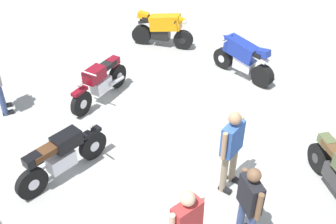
{
  "coord_description": "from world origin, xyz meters",
  "views": [
    {
      "loc": [
        -4.95,
        5.12,
        5.83
      ],
      "look_at": [
        0.23,
        0.62,
        0.75
      ],
      "focal_mm": 42.72,
      "sensor_mm": 36.0,
      "label": 1
    }
  ],
  "objects_px": {
    "motorcycle_black_cruiser": "(62,156)",
    "motorcycle_blue_sportbike": "(243,57)",
    "motorcycle_maroon_cruiser": "(100,82)",
    "person_in_black_shirt": "(249,202)",
    "motorcycle_orange_sportbike": "(163,28)",
    "person_in_blue_shirt": "(232,146)"
  },
  "relations": [
    {
      "from": "person_in_black_shirt",
      "to": "person_in_blue_shirt",
      "type": "distance_m",
      "value": 1.25
    },
    {
      "from": "motorcycle_black_cruiser",
      "to": "person_in_blue_shirt",
      "type": "xyz_separation_m",
      "value": [
        -2.31,
        -2.27,
        0.5
      ]
    },
    {
      "from": "motorcycle_maroon_cruiser",
      "to": "motorcycle_blue_sportbike",
      "type": "xyz_separation_m",
      "value": [
        -1.57,
        -3.57,
        0.07
      ]
    },
    {
      "from": "motorcycle_blue_sportbike",
      "to": "motorcycle_black_cruiser",
      "type": "height_order",
      "value": "motorcycle_blue_sportbike"
    },
    {
      "from": "motorcycle_maroon_cruiser",
      "to": "motorcycle_orange_sportbike",
      "type": "relative_size",
      "value": 1.16
    },
    {
      "from": "motorcycle_black_cruiser",
      "to": "motorcycle_blue_sportbike",
      "type": "bearing_deg",
      "value": -4.62
    },
    {
      "from": "motorcycle_orange_sportbike",
      "to": "person_in_blue_shirt",
      "type": "bearing_deg",
      "value": -61.03
    },
    {
      "from": "motorcycle_orange_sportbike",
      "to": "person_in_blue_shirt",
      "type": "distance_m",
      "value": 6.08
    },
    {
      "from": "motorcycle_black_cruiser",
      "to": "person_in_black_shirt",
      "type": "distance_m",
      "value": 3.7
    },
    {
      "from": "motorcycle_black_cruiser",
      "to": "motorcycle_orange_sportbike",
      "type": "xyz_separation_m",
      "value": [
        3.03,
        -5.15,
        0.07
      ]
    },
    {
      "from": "motorcycle_maroon_cruiser",
      "to": "motorcycle_orange_sportbike",
      "type": "xyz_separation_m",
      "value": [
        1.25,
        -3.1,
        0.07
      ]
    },
    {
      "from": "person_in_black_shirt",
      "to": "person_in_blue_shirt",
      "type": "height_order",
      "value": "person_in_blue_shirt"
    },
    {
      "from": "motorcycle_orange_sportbike",
      "to": "person_in_blue_shirt",
      "type": "relative_size",
      "value": 0.99
    },
    {
      "from": "motorcycle_blue_sportbike",
      "to": "motorcycle_orange_sportbike",
      "type": "height_order",
      "value": "same"
    },
    {
      "from": "motorcycle_orange_sportbike",
      "to": "person_in_black_shirt",
      "type": "height_order",
      "value": "person_in_black_shirt"
    },
    {
      "from": "motorcycle_orange_sportbike",
      "to": "person_in_blue_shirt",
      "type": "xyz_separation_m",
      "value": [
        -5.34,
        2.88,
        0.42
      ]
    },
    {
      "from": "motorcycle_maroon_cruiser",
      "to": "person_in_black_shirt",
      "type": "distance_m",
      "value": 5.16
    },
    {
      "from": "motorcycle_blue_sportbike",
      "to": "motorcycle_orange_sportbike",
      "type": "relative_size",
      "value": 1.12
    },
    {
      "from": "motorcycle_orange_sportbike",
      "to": "person_in_black_shirt",
      "type": "bearing_deg",
      "value": -62.15
    },
    {
      "from": "motorcycle_maroon_cruiser",
      "to": "motorcycle_blue_sportbike",
      "type": "relative_size",
      "value": 1.03
    },
    {
      "from": "motorcycle_maroon_cruiser",
      "to": "motorcycle_blue_sportbike",
      "type": "bearing_deg",
      "value": 137.55
    },
    {
      "from": "motorcycle_orange_sportbike",
      "to": "person_in_black_shirt",
      "type": "xyz_separation_m",
      "value": [
        -6.37,
        3.6,
        0.33
      ]
    }
  ]
}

